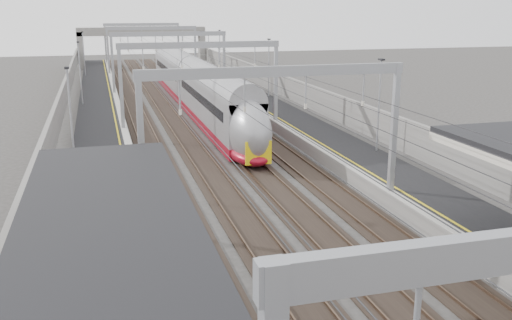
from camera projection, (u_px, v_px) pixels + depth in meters
platform_left at (101, 128)px, 47.52m from camera, size 4.00×120.00×1.00m
platform_right at (283, 118)px, 51.64m from camera, size 4.00×120.00×1.00m
tracks at (196, 128)px, 49.70m from camera, size 11.40×140.00×0.20m
overhead_line at (183, 52)px, 54.28m from camera, size 13.00×140.00×6.60m
overbridge at (142, 36)px, 99.53m from camera, size 22.00×2.20×6.90m
wall_left at (60, 117)px, 46.41m from camera, size 0.30×120.00×3.20m
wall_right at (317, 105)px, 52.18m from camera, size 0.30×120.00×3.20m
train at (196, 91)px, 57.31m from camera, size 2.72×49.58×4.30m
signal_green at (121, 74)px, 69.50m from camera, size 0.32×0.32×3.48m
signal_red_near at (196, 76)px, 67.22m from camera, size 0.32×0.32×3.48m
signal_red_far at (198, 66)px, 78.52m from camera, size 0.32×0.32×3.48m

